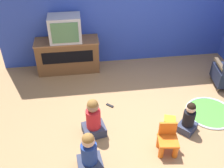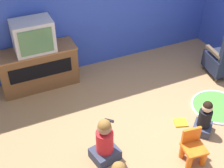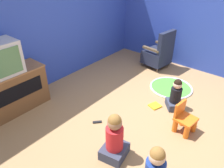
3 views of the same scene
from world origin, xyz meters
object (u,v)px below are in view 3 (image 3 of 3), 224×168
object	(u,v)px
yellow_kid_chair	(184,120)
remote_control	(97,122)
child_watching_center	(114,139)
book	(155,106)
tv_cabinet	(7,93)
child_watching_left	(176,96)
black_armchair	(159,54)

from	to	relation	value
yellow_kid_chair	remote_control	bearing A→B (deg)	129.64
yellow_kid_chair	child_watching_center	xyz separation A→B (m)	(-1.08, 0.51, 0.11)
yellow_kid_chair	book	size ratio (longest dim) A/B	1.98
yellow_kid_chair	tv_cabinet	bearing A→B (deg)	127.50
remote_control	child_watching_center	bearing A→B (deg)	104.02
child_watching_left	remote_control	xyz separation A→B (m)	(-1.20, 0.79, -0.24)
child_watching_left	child_watching_center	xyz separation A→B (m)	(-1.55, 0.14, 0.05)
child_watching_center	book	world-z (taller)	child_watching_center
tv_cabinet	remote_control	distance (m)	1.62
tv_cabinet	black_armchair	bearing A→B (deg)	-18.96
black_armchair	yellow_kid_chair	distance (m)	2.27
book	black_armchair	bearing A→B (deg)	-133.16
child_watching_center	tv_cabinet	bearing A→B (deg)	89.96
child_watching_left	remote_control	bearing A→B (deg)	104.75
child_watching_left	remote_control	world-z (taller)	child_watching_left
child_watching_center	book	xyz separation A→B (m)	(1.36, 0.14, -0.29)
child_watching_left	book	size ratio (longest dim) A/B	2.38
child_watching_left	child_watching_center	size ratio (longest dim) A/B	0.83
tv_cabinet	remote_control	bearing A→B (deg)	-61.81
book	child_watching_left	bearing A→B (deg)	143.41
black_armchair	book	world-z (taller)	black_armchair
yellow_kid_chair	book	distance (m)	0.73
black_armchair	remote_control	distance (m)	2.52
tv_cabinet	book	world-z (taller)	tv_cabinet
tv_cabinet	black_armchair	world-z (taller)	black_armchair
child_watching_center	book	size ratio (longest dim) A/B	2.88
book	tv_cabinet	bearing A→B (deg)	-28.70
child_watching_center	remote_control	bearing A→B (deg)	50.82
child_watching_left	child_watching_center	world-z (taller)	child_watching_center
child_watching_center	book	bearing A→B (deg)	-5.14
tv_cabinet	yellow_kid_chair	world-z (taller)	tv_cabinet
yellow_kid_chair	book	bearing A→B (deg)	74.61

